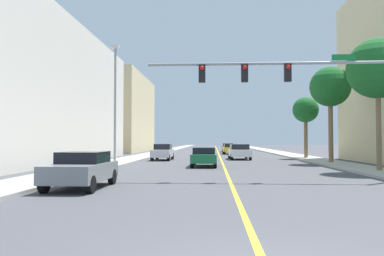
{
  "coord_description": "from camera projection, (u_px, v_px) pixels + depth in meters",
  "views": [
    {
      "loc": [
        -0.77,
        -4.84,
        1.88
      ],
      "look_at": [
        -2.25,
        20.72,
        2.74
      ],
      "focal_mm": 34.06,
      "sensor_mm": 36.0,
      "label": 1
    }
  ],
  "objects": [
    {
      "name": "ground",
      "position": [
        219.0,
        155.0,
        46.63
      ],
      "size": [
        192.0,
        192.0,
        0.0
      ],
      "primitive_type": "plane",
      "color": "#47474C"
    },
    {
      "name": "sidewalk_left",
      "position": [
        152.0,
        154.0,
        47.13
      ],
      "size": [
        2.78,
        168.0,
        0.15
      ],
      "primitive_type": "cube",
      "color": "#9E9B93",
      "rests_on": "ground"
    },
    {
      "name": "sidewalk_right",
      "position": [
        287.0,
        154.0,
        46.13
      ],
      "size": [
        2.78,
        168.0,
        0.15
      ],
      "primitive_type": "cube",
      "color": "#B2ADA3",
      "rests_on": "ground"
    },
    {
      "name": "lane_marking_center",
      "position": [
        219.0,
        155.0,
        46.63
      ],
      "size": [
        0.16,
        144.0,
        0.01
      ],
      "primitive_type": "cube",
      "color": "yellow",
      "rests_on": "ground"
    },
    {
      "name": "building_left_near",
      "position": [
        16.0,
        95.0,
        32.0
      ],
      "size": [
        12.38,
        27.16,
        11.71
      ],
      "primitive_type": "cube",
      "color": "silver",
      "rests_on": "ground"
    },
    {
      "name": "building_left_far",
      "position": [
        101.0,
        114.0,
        59.9
      ],
      "size": [
        14.51,
        19.5,
        12.3
      ],
      "primitive_type": "cube",
      "color": "beige",
      "rests_on": "ground"
    },
    {
      "name": "traffic_signal_mast",
      "position": [
        305.0,
        83.0,
        17.03
      ],
      "size": [
        11.62,
        0.36,
        5.8
      ],
      "color": "gray",
      "rests_on": "sidewalk_right"
    },
    {
      "name": "street_lamp",
      "position": [
        115.0,
        99.0,
        25.91
      ],
      "size": [
        0.56,
        0.28,
        8.53
      ],
      "color": "gray",
      "rests_on": "sidewalk_left"
    },
    {
      "name": "palm_near",
      "position": [
        378.0,
        69.0,
        21.18
      ],
      "size": [
        3.51,
        3.51,
        7.67
      ],
      "color": "brown",
      "rests_on": "sidewalk_right"
    },
    {
      "name": "palm_mid",
      "position": [
        330.0,
        88.0,
        28.95
      ],
      "size": [
        3.18,
        3.18,
        7.59
      ],
      "color": "brown",
      "rests_on": "sidewalk_right"
    },
    {
      "name": "palm_far",
      "position": [
        306.0,
        111.0,
        36.67
      ],
      "size": [
        2.57,
        2.57,
        6.08
      ],
      "color": "brown",
      "rests_on": "sidewalk_right"
    },
    {
      "name": "car_white",
      "position": [
        239.0,
        152.0,
        35.48
      ],
      "size": [
        2.06,
        4.27,
        1.48
      ],
      "rotation": [
        0.0,
        0.0,
        0.03
      ],
      "color": "white",
      "rests_on": "ground"
    },
    {
      "name": "car_yellow",
      "position": [
        230.0,
        149.0,
        49.16
      ],
      "size": [
        1.98,
        4.62,
        1.37
      ],
      "rotation": [
        0.0,
        0.0,
        0.03
      ],
      "color": "gold",
      "rests_on": "ground"
    },
    {
      "name": "car_gray",
      "position": [
        82.0,
        169.0,
        14.3
      ],
      "size": [
        1.91,
        3.85,
        1.42
      ],
      "rotation": [
        0.0,
        0.0,
        3.14
      ],
      "color": "slate",
      "rests_on": "ground"
    },
    {
      "name": "car_red",
      "position": [
        228.0,
        147.0,
        58.24
      ],
      "size": [
        1.94,
        4.33,
        1.37
      ],
      "rotation": [
        0.0,
        0.0,
        -0.02
      ],
      "color": "red",
      "rests_on": "ground"
    },
    {
      "name": "car_green",
      "position": [
        204.0,
        156.0,
        25.99
      ],
      "size": [
        1.77,
        4.2,
        1.36
      ],
      "rotation": [
        0.0,
        0.0,
        0.0
      ],
      "color": "#196638",
      "rests_on": "ground"
    },
    {
      "name": "car_silver",
      "position": [
        163.0,
        152.0,
        34.22
      ],
      "size": [
        1.76,
        4.01,
        1.52
      ],
      "rotation": [
        0.0,
        0.0,
        3.13
      ],
      "color": "#BCBCC1",
      "rests_on": "ground"
    }
  ]
}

